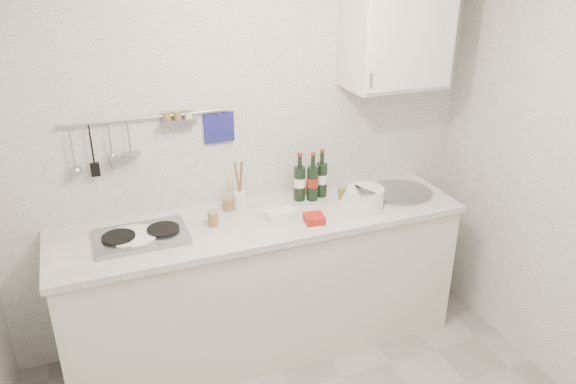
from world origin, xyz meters
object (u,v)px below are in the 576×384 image
object	(u,v)px
plate_stack_hob	(132,238)
plate_stack_sink	(363,198)
wall_cabinet	(397,27)
utensil_crock	(240,198)
wine_bottles	(311,176)

from	to	relation	value
plate_stack_hob	plate_stack_sink	world-z (taller)	plate_stack_sink
wall_cabinet	utensil_crock	xyz separation A→B (m)	(-0.99, 0.04, -0.95)
wine_bottles	plate_stack_hob	bearing A→B (deg)	-172.34
wine_bottles	utensil_crock	xyz separation A→B (m)	(-0.46, 0.01, -0.08)
wall_cabinet	plate_stack_sink	size ratio (longest dim) A/B	2.39
wall_cabinet	plate_stack_hob	distance (m)	1.94
wine_bottles	utensil_crock	bearing A→B (deg)	178.48
wall_cabinet	utensil_crock	distance (m)	1.37
plate_stack_sink	wine_bottles	world-z (taller)	wine_bottles
plate_stack_sink	utensil_crock	distance (m)	0.75
wine_bottles	utensil_crock	size ratio (longest dim) A/B	0.97
plate_stack_sink	wine_bottles	distance (m)	0.35
plate_stack_sink	plate_stack_hob	bearing A→B (deg)	177.27
wine_bottles	utensil_crock	world-z (taller)	utensil_crock
plate_stack_sink	utensil_crock	size ratio (longest dim) A/B	0.91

